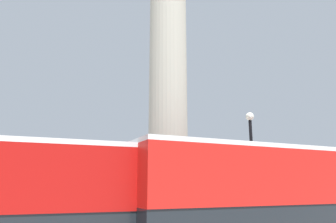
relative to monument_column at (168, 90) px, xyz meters
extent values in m
cylinder|color=#A39E8E|center=(0.00, 0.00, 2.66)|extent=(1.86, 1.86, 17.08)
cube|color=black|center=(2.18, -5.81, -5.38)|extent=(11.11, 3.49, 0.55)
cube|color=red|center=(2.18, -5.81, -4.36)|extent=(11.12, 3.54, 1.49)
cube|color=silver|center=(2.18, -5.81, -3.56)|extent=(11.12, 3.54, 0.12)
cube|color=#A39E8E|center=(10.65, 5.90, -6.42)|extent=(3.34, 2.59, 2.78)
ellipsoid|color=brown|center=(10.65, 5.90, -3.47)|extent=(2.22, 1.21, 0.92)
cone|color=brown|center=(11.65, 6.04, -3.06)|extent=(0.95, 0.63, 0.97)
cylinder|color=brown|center=(10.65, 5.90, -2.56)|extent=(0.36, 0.36, 0.90)
sphere|color=brown|center=(10.65, 5.90, -1.97)|extent=(0.28, 0.28, 0.28)
cylinder|color=brown|center=(11.28, 6.25, -4.48)|extent=(0.20, 0.20, 1.10)
cylinder|color=brown|center=(11.35, 5.74, -4.48)|extent=(0.20, 0.20, 1.10)
cylinder|color=brown|center=(9.95, 6.06, -4.48)|extent=(0.20, 0.20, 1.10)
cylinder|color=brown|center=(10.02, 5.56, -4.48)|extent=(0.20, 0.20, 1.10)
cylinder|color=black|center=(3.17, -2.11, -4.77)|extent=(0.14, 0.14, 6.09)
sphere|color=white|center=(3.17, -2.11, -1.55)|extent=(0.37, 0.37, 0.37)
camera|label=1|loc=(-5.11, -14.46, -4.64)|focal=35.00mm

